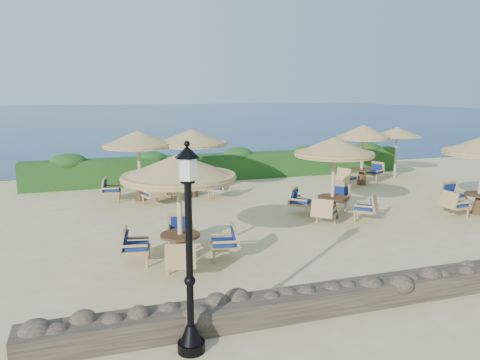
% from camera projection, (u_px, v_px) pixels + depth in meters
% --- Properties ---
extents(ground, '(120.00, 120.00, 0.00)m').
position_uv_depth(ground, '(291.00, 218.00, 15.31)').
color(ground, beige).
rests_on(ground, ground).
extents(sea, '(160.00, 160.00, 0.00)m').
position_uv_depth(sea, '(123.00, 115.00, 80.64)').
color(sea, navy).
rests_on(sea, ground).
extents(hedge, '(18.00, 0.90, 1.20)m').
position_uv_depth(hedge, '(228.00, 167.00, 21.91)').
color(hedge, '#174014').
rests_on(hedge, ground).
extents(stone_wall, '(15.00, 0.65, 0.44)m').
position_uv_depth(stone_wall, '(417.00, 285.00, 9.48)').
color(stone_wall, brown).
rests_on(stone_wall, ground).
extents(lamp_post, '(0.44, 0.44, 3.31)m').
position_uv_depth(lamp_post, '(189.00, 259.00, 7.20)').
color(lamp_post, black).
rests_on(lamp_post, ground).
extents(extra_parasol, '(2.30, 2.30, 2.41)m').
position_uv_depth(extra_parasol, '(397.00, 132.00, 22.14)').
color(extra_parasol, '#CCB490').
rests_on(extra_parasol, ground).
extents(cafe_set_0, '(2.88, 2.88, 2.65)m').
position_uv_depth(cafe_set_0, '(179.00, 189.00, 11.06)').
color(cafe_set_0, '#CCB490').
rests_on(cafe_set_0, ground).
extents(cafe_set_1, '(2.58, 2.58, 2.65)m').
position_uv_depth(cafe_set_1, '(334.00, 165.00, 15.06)').
color(cafe_set_1, '#CCB490').
rests_on(cafe_set_1, ground).
extents(cafe_set_3, '(2.77, 2.76, 2.65)m').
position_uv_depth(cafe_set_3, '(139.00, 151.00, 17.44)').
color(cafe_set_3, '#CCB490').
rests_on(cafe_set_3, ground).
extents(cafe_set_4, '(2.82, 2.83, 2.65)m').
position_uv_depth(cafe_set_4, '(192.00, 148.00, 18.06)').
color(cafe_set_4, '#CCB490').
rests_on(cafe_set_4, ground).
extents(cafe_set_5, '(2.84, 2.30, 2.65)m').
position_uv_depth(cafe_set_5, '(363.00, 142.00, 20.37)').
color(cafe_set_5, '#CCB490').
rests_on(cafe_set_5, ground).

